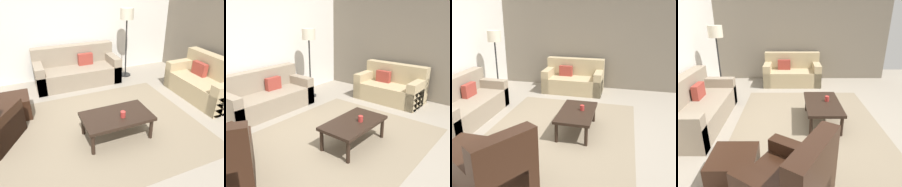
# 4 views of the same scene
# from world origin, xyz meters

# --- Properties ---
(ground_plane) EXTENTS (8.00, 8.00, 0.00)m
(ground_plane) POSITION_xyz_m (0.00, 0.00, 0.00)
(ground_plane) COLOR gray
(rear_partition) EXTENTS (6.00, 0.12, 2.80)m
(rear_partition) POSITION_xyz_m (0.00, 2.60, 1.40)
(rear_partition) COLOR silver
(rear_partition) RESTS_ON ground_plane
(area_rug) EXTENTS (3.31, 2.70, 0.01)m
(area_rug) POSITION_xyz_m (0.00, 0.00, 0.00)
(area_rug) COLOR #83735C
(area_rug) RESTS_ON ground_plane
(couch_main) EXTENTS (2.00, 0.87, 0.88)m
(couch_main) POSITION_xyz_m (0.09, 2.11, 0.30)
(couch_main) COLOR gray
(couch_main) RESTS_ON ground_plane
(couch_loveseat) EXTENTS (0.83, 1.59, 0.88)m
(couch_loveseat) POSITION_xyz_m (2.47, 0.27, 0.30)
(couch_loveseat) COLOR tan
(couch_loveseat) RESTS_ON ground_plane
(ottoman) EXTENTS (0.56, 0.56, 0.40)m
(ottoman) POSITION_xyz_m (-1.39, 1.02, 0.20)
(ottoman) COLOR black
(ottoman) RESTS_ON ground_plane
(coffee_table) EXTENTS (1.10, 0.64, 0.41)m
(coffee_table) POSITION_xyz_m (0.12, -0.28, 0.36)
(coffee_table) COLOR black
(coffee_table) RESTS_ON ground_plane
(cup) EXTENTS (0.08, 0.08, 0.10)m
(cup) POSITION_xyz_m (0.19, -0.37, 0.46)
(cup) COLOR #B2332D
(cup) RESTS_ON coffee_table
(lamp_standing) EXTENTS (0.32, 0.32, 1.71)m
(lamp_standing) POSITION_xyz_m (1.38, 2.00, 1.41)
(lamp_standing) COLOR black
(lamp_standing) RESTS_ON ground_plane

